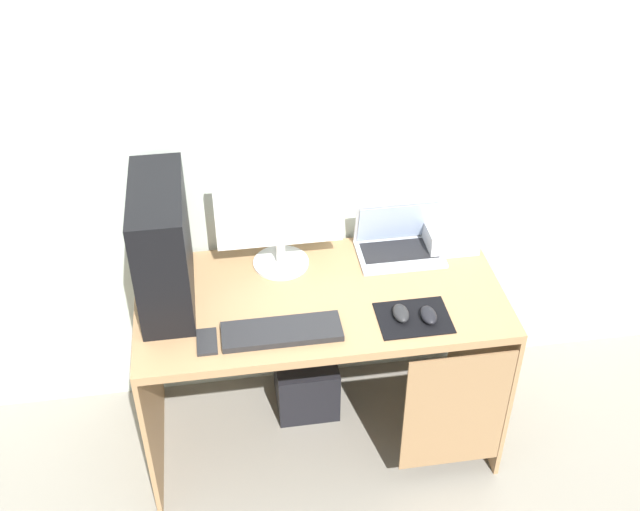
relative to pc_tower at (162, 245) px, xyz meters
name	(u,v)px	position (x,y,z in m)	size (l,w,h in m)	color
ground_plane	(320,430)	(0.55, -0.08, -1.00)	(8.00, 8.00, 0.00)	gray
wall_back	(305,117)	(0.55, 0.30, 0.31)	(4.00, 0.05, 2.60)	beige
desk	(325,328)	(0.57, -0.09, -0.39)	(1.36, 0.67, 0.76)	#A37A51
pc_tower	(162,245)	(0.00, 0.00, 0.00)	(0.18, 0.48, 0.47)	black
monitor	(280,218)	(0.43, 0.12, -0.01)	(0.48, 0.22, 0.43)	white
laptop	(399,243)	(0.90, 0.14, -0.19)	(0.34, 0.22, 0.21)	#B7BCC6
projector	(451,238)	(1.11, 0.13, -0.18)	(0.20, 0.14, 0.10)	silver
keyboard	(282,332)	(0.39, -0.27, -0.22)	(0.42, 0.14, 0.02)	#232326
mousepad	(413,318)	(0.86, -0.26, -0.23)	(0.26, 0.20, 0.01)	black
mouse_left	(401,313)	(0.82, -0.25, -0.21)	(0.06, 0.10, 0.03)	#232326
mouse_right	(429,315)	(0.91, -0.28, -0.21)	(0.06, 0.10, 0.03)	black
cell_phone	(207,342)	(0.13, -0.28, -0.23)	(0.07, 0.13, 0.01)	#232326
subwoofer	(306,382)	(0.52, 0.09, -0.87)	(0.26, 0.26, 0.26)	black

